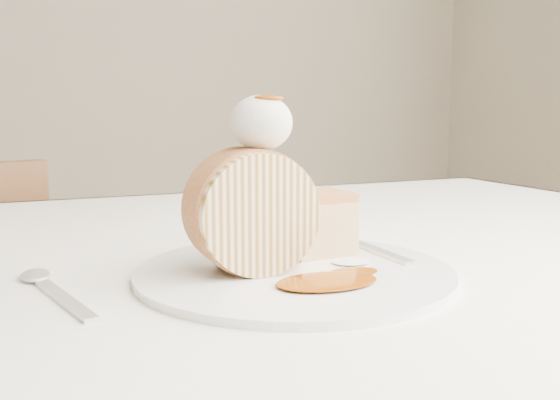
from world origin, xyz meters
name	(u,v)px	position (x,y,z in m)	size (l,w,h in m)	color
table	(239,317)	(0.00, 0.20, 0.66)	(1.40, 0.90, 0.75)	white
plate	(294,272)	(0.00, 0.04, 0.75)	(0.29, 0.29, 0.01)	white
roulade_slice	(252,212)	(-0.04, 0.05, 0.81)	(0.11, 0.11, 0.06)	beige
cake_chunk	(316,227)	(0.04, 0.09, 0.78)	(0.07, 0.06, 0.05)	#D48550
whipped_cream	(261,123)	(-0.03, 0.06, 0.89)	(0.06, 0.06, 0.05)	white
caramel_drizzle	(268,91)	(-0.02, 0.05, 0.92)	(0.03, 0.02, 0.01)	#7D3605
caramel_pool	(327,281)	(0.00, -0.02, 0.76)	(0.09, 0.06, 0.00)	#7D3605
fork	(375,250)	(0.10, 0.07, 0.76)	(0.02, 0.17, 0.00)	silver
spoon	(64,299)	(-0.20, 0.04, 0.75)	(0.02, 0.15, 0.00)	silver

